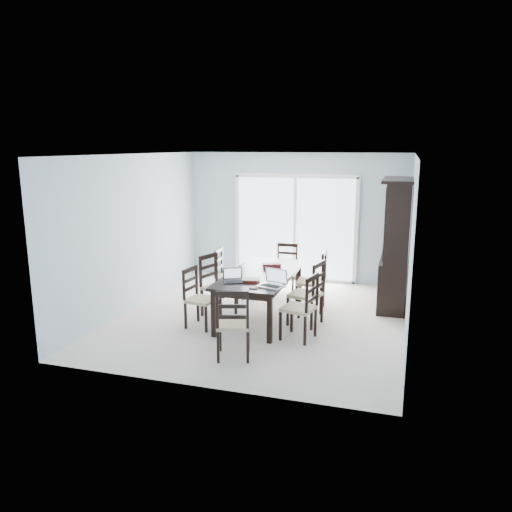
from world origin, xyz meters
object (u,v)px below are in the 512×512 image
at_px(china_hutch, 396,245).
at_px(game_box, 272,266).
at_px(chair_end_near, 233,317).
at_px(chair_right_far, 317,274).
at_px(laptop_dark, 234,279).
at_px(hot_tub, 284,246).
at_px(chair_right_near, 305,300).
at_px(laptop_silver, 271,283).
at_px(chair_right_mid, 312,287).
at_px(chair_end_far, 286,263).
at_px(cell_phone, 253,288).
at_px(chair_left_far, 225,270).
at_px(chair_left_mid, 214,278).
at_px(chair_left_near, 196,291).
at_px(dining_table, 261,277).

xyz_separation_m(china_hutch, game_box, (-1.94, -0.88, -0.29)).
relative_size(chair_end_near, game_box, 3.89).
xyz_separation_m(chair_right_far, laptop_dark, (-1.02, -1.30, 0.17)).
distance_m(chair_right_far, hot_tub, 3.08).
relative_size(chair_right_near, laptop_silver, 2.65).
xyz_separation_m(china_hutch, chair_right_far, (-1.23, -0.61, -0.44)).
relative_size(china_hutch, chair_right_mid, 1.87).
distance_m(chair_end_far, cell_phone, 2.47).
bearing_deg(cell_phone, chair_right_near, 5.34).
bearing_deg(chair_end_near, game_box, 74.55).
bearing_deg(chair_left_far, laptop_dark, 22.66).
relative_size(chair_left_mid, hot_tub, 0.55).
relative_size(chair_left_mid, game_box, 4.03).
distance_m(chair_right_near, laptop_silver, 0.54).
xyz_separation_m(chair_left_near, chair_end_far, (0.89, 2.22, 0.00)).
xyz_separation_m(chair_right_far, laptop_silver, (-0.43, -1.39, 0.18)).
bearing_deg(china_hutch, cell_phone, -131.01).
distance_m(chair_left_mid, chair_right_near, 1.78).
bearing_deg(chair_right_mid, cell_phone, 151.82).
bearing_deg(china_hutch, chair_right_far, -153.51).
bearing_deg(chair_right_far, chair_right_mid, -178.29).
bearing_deg(china_hutch, chair_left_far, -167.41).
xyz_separation_m(chair_left_mid, chair_end_far, (0.83, 1.61, -0.05)).
relative_size(laptop_dark, cell_phone, 2.86).
bearing_deg(dining_table, china_hutch, 31.71).
distance_m(china_hutch, laptop_silver, 2.61).
height_order(chair_left_far, laptop_dark, chair_left_far).
relative_size(laptop_dark, laptop_silver, 0.82).
bearing_deg(chair_left_mid, cell_phone, 67.22).
height_order(dining_table, game_box, game_box).
bearing_deg(chair_left_mid, chair_right_near, 86.88).
height_order(chair_right_far, laptop_silver, chair_right_far).
relative_size(china_hutch, cell_phone, 18.08).
distance_m(dining_table, chair_left_near, 1.07).
bearing_deg(game_box, chair_end_near, -88.87).
xyz_separation_m(chair_left_near, laptop_dark, (0.61, -0.00, 0.24)).
relative_size(china_hutch, chair_end_far, 2.07).
height_order(dining_table, laptop_dark, laptop_dark).
bearing_deg(china_hutch, chair_right_near, -120.30).
xyz_separation_m(laptop_dark, hot_tub, (-0.23, 4.12, -0.30)).
xyz_separation_m(dining_table, chair_right_near, (0.86, -0.74, -0.08)).
height_order(chair_right_near, chair_right_far, chair_right_far).
relative_size(chair_end_near, cell_phone, 9.18).
bearing_deg(game_box, chair_right_near, -54.59).
relative_size(chair_left_near, laptop_dark, 3.05).
bearing_deg(chair_end_far, laptop_dark, 80.73).
height_order(chair_right_mid, chair_end_far, chair_right_mid).
xyz_separation_m(dining_table, hot_tub, (-0.46, 3.45, -0.18)).
xyz_separation_m(laptop_silver, cell_phone, (-0.22, -0.15, -0.05)).
bearing_deg(chair_end_near, hot_tub, 79.81).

